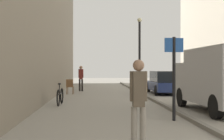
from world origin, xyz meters
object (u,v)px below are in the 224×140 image
object	(u,v)px
pedestrian_main_foreground	(81,77)
pedestrian_mid_block	(139,97)
parked_car	(165,83)
cafe_chair_near_window	(70,86)
lamp_post	(140,51)
delivery_van	(220,78)
bicycle_leaning	(60,96)
street_sign_post	(174,71)

from	to	relation	value
pedestrian_main_foreground	pedestrian_mid_block	size ratio (longest dim) A/B	1.00
parked_car	cafe_chair_near_window	distance (m)	6.08
parked_car	lamp_post	bearing A→B (deg)	-156.90
delivery_van	lamp_post	distance (m)	8.30
lamp_post	cafe_chair_near_window	bearing A→B (deg)	172.46
delivery_van	parked_car	xyz separation A→B (m)	(-0.11, 8.73, -0.56)
pedestrian_mid_block	bicycle_leaning	world-z (taller)	pedestrian_mid_block
pedestrian_mid_block	lamp_post	bearing A→B (deg)	81.70
pedestrian_main_foreground	lamp_post	bearing A→B (deg)	146.57
pedestrian_mid_block	bicycle_leaning	bearing A→B (deg)	107.03
lamp_post	bicycle_leaning	world-z (taller)	lamp_post
street_sign_post	lamp_post	world-z (taller)	lamp_post
parked_car	cafe_chair_near_window	world-z (taller)	parked_car
cafe_chair_near_window	bicycle_leaning	bearing A→B (deg)	-84.11
street_sign_post	lamp_post	distance (m)	9.91
delivery_van	bicycle_leaning	bearing A→B (deg)	154.43
street_sign_post	bicycle_leaning	world-z (taller)	street_sign_post
parked_car	bicycle_leaning	size ratio (longest dim) A/B	2.38
cafe_chair_near_window	lamp_post	bearing A→B (deg)	-1.58
lamp_post	cafe_chair_near_window	size ratio (longest dim) A/B	5.06
bicycle_leaning	street_sign_post	bearing A→B (deg)	-46.17
pedestrian_main_foreground	street_sign_post	bearing A→B (deg)	112.11
pedestrian_mid_block	delivery_van	size ratio (longest dim) A/B	0.36
pedestrian_mid_block	street_sign_post	size ratio (longest dim) A/B	0.69
street_sign_post	bicycle_leaning	size ratio (longest dim) A/B	1.47
pedestrian_main_foreground	bicycle_leaning	distance (m)	8.63
street_sign_post	pedestrian_mid_block	bearing A→B (deg)	59.95
pedestrian_mid_block	parked_car	xyz separation A→B (m)	(3.69, 13.94, -0.33)
pedestrian_mid_block	bicycle_leaning	size ratio (longest dim) A/B	1.02
pedestrian_mid_block	delivery_van	xyz separation A→B (m)	(3.80, 5.21, 0.23)
street_sign_post	bicycle_leaning	xyz separation A→B (m)	(-3.97, 4.51, -1.16)
bicycle_leaning	cafe_chair_near_window	world-z (taller)	bicycle_leaning
pedestrian_mid_block	parked_car	bearing A→B (deg)	75.25
pedestrian_main_foreground	pedestrian_mid_block	distance (m)	16.52
street_sign_post	cafe_chair_near_window	distance (m)	11.18
parked_car	lamp_post	size ratio (longest dim) A/B	0.89
delivery_van	street_sign_post	distance (m)	2.92
bicycle_leaning	cafe_chair_near_window	size ratio (longest dim) A/B	1.88
pedestrian_mid_block	parked_car	size ratio (longest dim) A/B	0.43
bicycle_leaning	pedestrian_main_foreground	bearing A→B (deg)	88.48
delivery_van	parked_car	bearing A→B (deg)	88.19
delivery_van	parked_car	size ratio (longest dim) A/B	1.19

